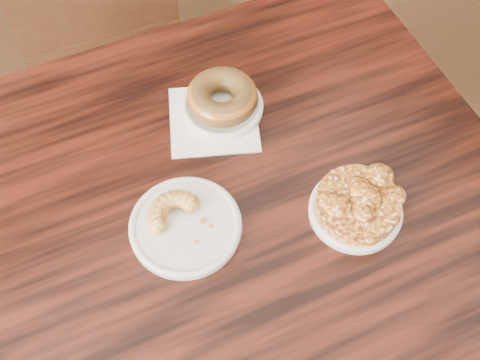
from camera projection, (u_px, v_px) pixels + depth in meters
floor at (389, 350)px, 1.60m from camera, size 5.00×5.00×0.00m
cafe_table at (252, 288)px, 1.30m from camera, size 1.06×1.06×0.75m
napkin at (214, 119)px, 1.07m from camera, size 0.21×0.21×0.00m
plate_donut at (223, 107)px, 1.07m from camera, size 0.15×0.15×0.01m
plate_cruller at (186, 227)px, 0.95m from camera, size 0.18×0.18×0.01m
plate_fritter at (355, 211)px, 0.96m from camera, size 0.15×0.15×0.01m
glazed_donut at (222, 97)px, 1.05m from camera, size 0.13×0.13×0.04m
apple_fritter at (358, 202)px, 0.94m from camera, size 0.18×0.18×0.04m
cruller_fragment at (185, 221)px, 0.93m from camera, size 0.10×0.10×0.03m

